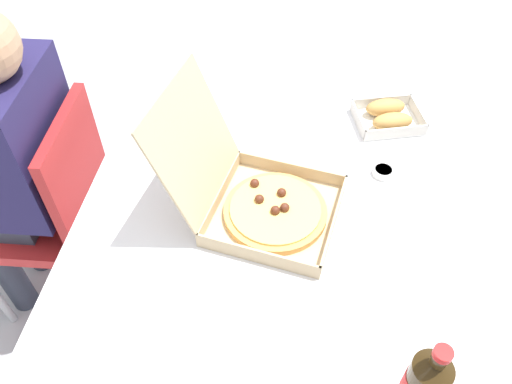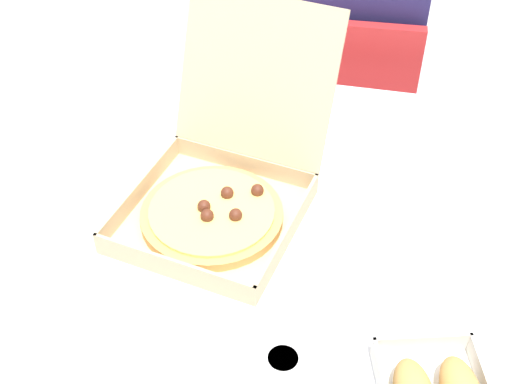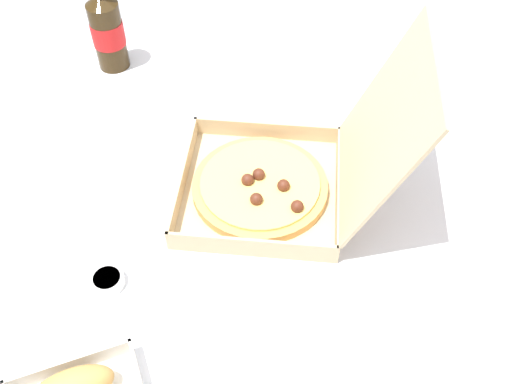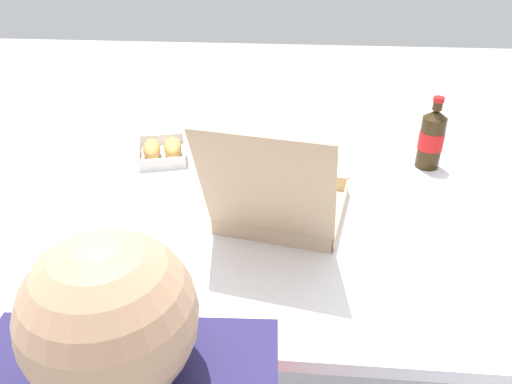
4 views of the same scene
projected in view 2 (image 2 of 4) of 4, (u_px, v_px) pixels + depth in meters
dining_table at (245, 247)px, 1.30m from camera, size 1.17×0.95×0.73m
chair at (341, 116)px, 1.92m from camera, size 0.42×0.42×0.83m
diner_person at (349, 40)px, 1.82m from camera, size 0.37×0.42×1.15m
pizza_box_open at (221, 189)px, 1.24m from camera, size 0.37×0.46×0.33m
paper_menu at (480, 259)px, 1.17m from camera, size 0.23×0.18×0.00m
dipping_sauce_cup at (283, 361)px, 1.01m from camera, size 0.06×0.06×0.02m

